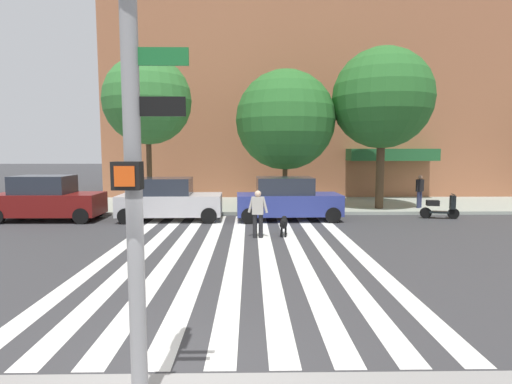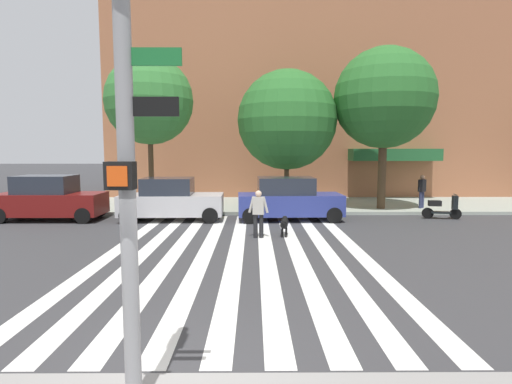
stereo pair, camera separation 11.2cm
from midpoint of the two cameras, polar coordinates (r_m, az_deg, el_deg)
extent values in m
plane|color=#353538|center=(12.12, -5.15, -8.45)|extent=(160.00, 160.00, 0.00)
cube|color=#98A094|center=(21.71, -2.99, -1.84)|extent=(80.00, 6.00, 0.15)
cube|color=silver|center=(12.74, -19.14, -8.02)|extent=(0.45, 12.98, 0.01)
cube|color=silver|center=(12.49, -15.18, -8.18)|extent=(0.45, 12.98, 0.01)
cube|color=silver|center=(12.29, -11.08, -8.31)|extent=(0.45, 12.98, 0.01)
cube|color=silver|center=(12.15, -6.86, -8.40)|extent=(0.45, 12.98, 0.01)
cube|color=silver|center=(12.09, -2.57, -8.45)|extent=(0.45, 12.98, 0.01)
cube|color=silver|center=(12.08, 1.74, -8.45)|extent=(0.45, 12.98, 0.01)
cube|color=silver|center=(12.15, 6.03, -8.40)|extent=(0.45, 12.98, 0.01)
cube|color=silver|center=(12.28, 10.25, -8.31)|extent=(0.45, 12.98, 0.01)
cube|color=silver|center=(12.48, 14.36, -8.17)|extent=(0.45, 12.98, 0.01)
cube|color=#225D30|center=(25.31, 19.05, 5.02)|extent=(5.18, 1.60, 0.70)
cylinder|color=gray|center=(4.41, -17.26, 6.29)|extent=(0.18, 0.18, 5.80)
cube|color=black|center=(4.22, -17.93, 2.23)|extent=(0.28, 0.18, 0.28)
cube|color=#E54C14|center=(4.13, -18.34, 2.14)|extent=(0.20, 0.01, 0.20)
cube|color=#19662D|center=(4.43, -13.73, 18.12)|extent=(0.60, 0.03, 0.18)
cube|color=black|center=(4.36, -13.83, 11.67)|extent=(0.56, 0.03, 0.20)
cube|color=maroon|center=(19.40, -26.93, -1.50)|extent=(4.42, 1.82, 0.93)
cube|color=#232833|center=(19.40, -27.51, 0.97)|extent=(2.29, 1.60, 0.76)
cylinder|color=black|center=(19.49, -21.25, -2.37)|extent=(0.66, 0.22, 0.66)
cylinder|color=black|center=(17.99, -23.13, -3.11)|extent=(0.66, 0.22, 0.66)
cylinder|color=black|center=(20.99, -30.09, -2.20)|extent=(0.66, 0.22, 0.66)
cube|color=#B9B7BA|center=(17.69, -11.62, -1.73)|extent=(4.39, 1.96, 0.87)
cube|color=#232833|center=(17.64, -12.23, 0.81)|extent=(2.14, 1.68, 0.71)
cylinder|color=black|center=(18.37, -5.93, -2.48)|extent=(0.67, 0.24, 0.66)
cylinder|color=black|center=(16.71, -6.34, -3.32)|extent=(0.67, 0.24, 0.66)
cylinder|color=black|center=(18.91, -16.23, -2.44)|extent=(0.67, 0.24, 0.66)
cylinder|color=black|center=(17.31, -17.60, -3.24)|extent=(0.67, 0.24, 0.66)
cube|color=navy|center=(17.43, 5.00, -1.73)|extent=(4.50, 1.98, 0.88)
cube|color=#232833|center=(17.32, 4.44, 0.89)|extent=(2.43, 1.68, 0.72)
cylinder|color=black|center=(18.58, 9.98, -2.44)|extent=(0.67, 0.25, 0.66)
cylinder|color=black|center=(17.00, 11.18, -3.24)|extent=(0.67, 0.25, 0.66)
cylinder|color=black|center=(18.15, -0.81, -2.55)|extent=(0.67, 0.25, 0.66)
cylinder|color=black|center=(16.52, -0.63, -3.39)|extent=(0.67, 0.25, 0.66)
cylinder|color=black|center=(19.66, 26.57, -2.79)|extent=(0.49, 0.19, 0.48)
cylinder|color=black|center=(19.36, 23.30, -2.77)|extent=(0.50, 0.23, 0.48)
cube|color=black|center=(19.48, 24.81, -2.64)|extent=(0.85, 0.46, 0.08)
cube|color=black|center=(19.37, 24.15, -1.46)|extent=(0.57, 0.39, 0.24)
cube|color=black|center=(19.58, 26.50, -1.34)|extent=(0.25, 0.31, 0.60)
cylinder|color=black|center=(19.54, 26.55, -0.32)|extent=(0.13, 0.50, 0.04)
cylinder|color=#4C3823|center=(20.22, -14.49, 3.42)|extent=(0.25, 0.25, 4.07)
sphere|color=#337533|center=(20.34, -14.72, 12.43)|extent=(4.20, 4.20, 4.20)
cylinder|color=#4C3823|center=(20.23, 4.51, 2.06)|extent=(0.25, 0.25, 3.00)
sphere|color=#286628|center=(20.24, 4.58, 10.13)|extent=(4.91, 4.91, 4.91)
cylinder|color=#4C3823|center=(20.63, 17.58, 3.32)|extent=(0.39, 0.39, 4.03)
sphere|color=#286628|center=(20.77, 17.88, 12.56)|extent=(4.82, 4.82, 4.82)
cylinder|color=black|center=(13.89, 0.17, -4.83)|extent=(0.17, 0.17, 0.82)
cylinder|color=black|center=(13.87, 0.99, -4.85)|extent=(0.17, 0.17, 0.82)
cube|color=#B2ADA3|center=(13.77, 0.58, -1.94)|extent=(0.41, 0.29, 0.60)
cylinder|color=#B2ADA3|center=(13.79, -0.41, -1.80)|extent=(0.23, 0.12, 0.57)
cylinder|color=#B2ADA3|center=(13.74, 1.58, -1.83)|extent=(0.23, 0.12, 0.57)
sphere|color=beige|center=(13.72, 0.58, -0.24)|extent=(0.25, 0.25, 0.22)
cylinder|color=black|center=(14.19, 4.26, -4.46)|extent=(0.34, 0.70, 0.26)
sphere|color=black|center=(14.58, 4.34, -3.78)|extent=(0.22, 0.22, 0.20)
cylinder|color=black|center=(13.75, 4.18, -4.58)|extent=(0.06, 0.24, 0.16)
cylinder|color=black|center=(14.48, 4.02, -5.42)|extent=(0.06, 0.06, 0.32)
cylinder|color=black|center=(14.47, 4.57, -5.42)|extent=(0.06, 0.06, 0.32)
cylinder|color=black|center=(14.02, 3.92, -5.79)|extent=(0.06, 0.06, 0.32)
cylinder|color=black|center=(14.01, 4.50, -5.80)|extent=(0.06, 0.06, 0.32)
cylinder|color=#282D4C|center=(21.52, 22.41, -1.05)|extent=(0.21, 0.21, 0.82)
cylinder|color=#282D4C|center=(21.70, 22.65, -1.01)|extent=(0.21, 0.21, 0.82)
cube|color=black|center=(21.54, 22.61, 0.85)|extent=(0.44, 0.43, 0.60)
cylinder|color=black|center=(21.32, 22.32, 0.89)|extent=(0.23, 0.21, 0.57)
cylinder|color=black|center=(21.75, 22.89, 0.96)|extent=(0.23, 0.21, 0.57)
sphere|color=#936B51|center=(21.51, 22.65, 1.94)|extent=(0.31, 0.31, 0.22)
camera|label=1|loc=(0.06, -89.73, 0.03)|focal=28.23mm
camera|label=2|loc=(0.06, 90.27, -0.03)|focal=28.23mm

